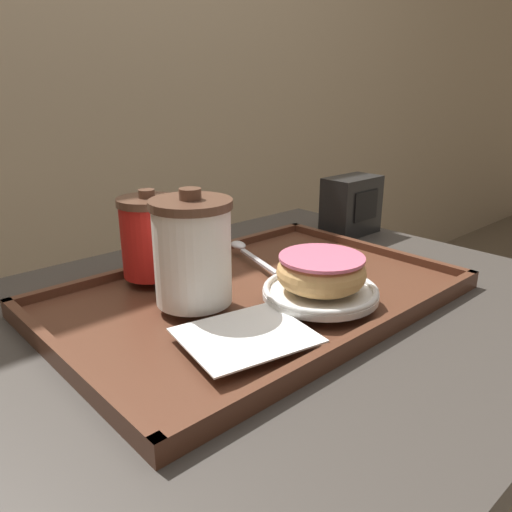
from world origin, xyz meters
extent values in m
cube|color=#38332D|center=(0.00, 0.00, 0.73)|extent=(0.80, 0.68, 0.03)
cube|color=#512D1E|center=(-0.03, 0.02, 0.75)|extent=(0.53, 0.36, 0.01)
cube|color=#512D1E|center=(-0.03, -0.15, 0.76)|extent=(0.53, 0.01, 0.01)
cube|color=#512D1E|center=(-0.03, 0.19, 0.76)|extent=(0.53, 0.01, 0.01)
cube|color=#512D1E|center=(-0.29, 0.02, 0.76)|extent=(0.01, 0.36, 0.01)
cube|color=#512D1E|center=(0.23, 0.02, 0.76)|extent=(0.01, 0.36, 0.01)
cube|color=white|center=(-0.14, -0.08, 0.77)|extent=(0.15, 0.14, 0.00)
cylinder|color=white|center=(-0.12, 0.03, 0.82)|extent=(0.09, 0.09, 0.12)
cylinder|color=brown|center=(-0.12, 0.03, 0.89)|extent=(0.10, 0.10, 0.01)
cylinder|color=brown|center=(-0.12, 0.03, 0.90)|extent=(0.03, 0.03, 0.01)
cylinder|color=red|center=(-0.11, 0.15, 0.81)|extent=(0.08, 0.08, 0.10)
cylinder|color=brown|center=(-0.11, 0.15, 0.87)|extent=(0.08, 0.08, 0.01)
cylinder|color=brown|center=(-0.11, 0.15, 0.88)|extent=(0.02, 0.02, 0.01)
cylinder|color=white|center=(0.00, -0.06, 0.77)|extent=(0.14, 0.14, 0.01)
torus|color=white|center=(0.00, -0.06, 0.78)|extent=(0.14, 0.14, 0.01)
torus|color=tan|center=(0.00, -0.06, 0.80)|extent=(0.11, 0.11, 0.04)
cylinder|color=#DB6684|center=(0.00, -0.06, 0.82)|extent=(0.11, 0.11, 0.00)
ellipsoid|color=silver|center=(0.05, 0.15, 0.77)|extent=(0.03, 0.04, 0.01)
cube|color=silver|center=(0.03, 0.08, 0.77)|extent=(0.04, 0.11, 0.00)
cube|color=black|center=(0.32, 0.14, 0.80)|extent=(0.11, 0.06, 0.11)
cube|color=black|center=(0.32, 0.10, 0.80)|extent=(0.07, 0.00, 0.06)
camera|label=1|loc=(-0.45, -0.43, 1.02)|focal=35.00mm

